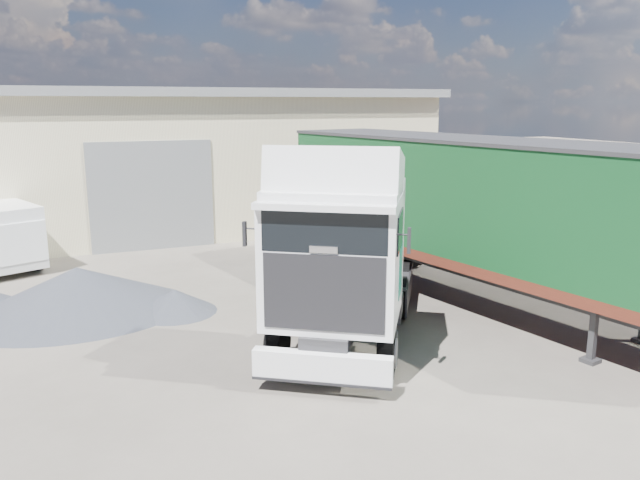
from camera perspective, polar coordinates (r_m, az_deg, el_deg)
name	(u,v)px	position (r m, az deg, el deg)	size (l,w,h in m)	color
ground	(328,345)	(12.86, 0.77, -9.54)	(120.00, 120.00, 0.00)	#282621
warehouse	(24,159)	(27.03, -25.47, 6.71)	(30.60, 12.60, 5.42)	beige
brick_boundary_wall	(557,205)	(23.74, 20.89, 3.02)	(0.35, 26.00, 2.50)	brown
tractor_unit	(341,266)	(12.03, 1.97, -2.39)	(5.28, 6.30, 4.13)	black
box_trailer	(473,204)	(15.40, 13.82, 3.22)	(4.90, 12.29, 4.00)	#2D2D30
gravel_heap	(74,292)	(15.66, -21.57, -4.42)	(6.53, 5.80, 1.09)	#21232C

